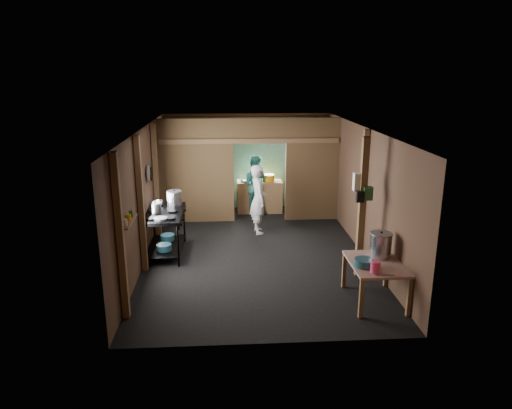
{
  "coord_description": "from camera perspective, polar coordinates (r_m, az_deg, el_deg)",
  "views": [
    {
      "loc": [
        -0.59,
        -9.3,
        3.69
      ],
      "look_at": [
        0.0,
        -0.2,
        1.1
      ],
      "focal_mm": 32.95,
      "sensor_mm": 36.0,
      "label": 1
    }
  ],
  "objects": [
    {
      "name": "wash_basin",
      "position": [
        7.76,
        13.03,
        -6.89
      ],
      "size": [
        0.38,
        0.38,
        0.12
      ],
      "primitive_type": "cylinder",
      "rotation": [
        0.0,
        0.0,
        0.18
      ],
      "color": "#1F4C58",
      "rests_on": "prep_table"
    },
    {
      "name": "partition_left",
      "position": [
        11.77,
        -7.23,
        4.02
      ],
      "size": [
        1.85,
        0.1,
        2.6
      ],
      "primitive_type": "cube",
      "color": "brown",
      "rests_on": "floor"
    },
    {
      "name": "post_left_b",
      "position": [
        8.97,
        -13.78,
        -0.06
      ],
      "size": [
        0.1,
        0.12,
        2.6
      ],
      "primitive_type": "cube",
      "color": "brown",
      "rests_on": "floor"
    },
    {
      "name": "wall_right",
      "position": [
        10.01,
        12.89,
        1.64
      ],
      "size": [
        0.0,
        7.0,
        2.6
      ],
      "primitive_type": "cube",
      "color": "#4A3021",
      "rests_on": "ground"
    },
    {
      "name": "turquoise_panel",
      "position": [
        12.99,
        -1.04,
        5.03
      ],
      "size": [
        4.4,
        0.06,
        2.5
      ],
      "primitive_type": "cube",
      "color": "#63B5AB",
      "rests_on": "wall_back"
    },
    {
      "name": "floor",
      "position": [
        10.02,
        -0.07,
        -5.75
      ],
      "size": [
        4.5,
        7.0,
        0.0
      ],
      "primitive_type": "cube",
      "color": "black",
      "rests_on": "ground"
    },
    {
      "name": "stove_pot_med",
      "position": [
        9.8,
        -12.13,
        -0.4
      ],
      "size": [
        0.33,
        0.33,
        0.22
      ],
      "primitive_type": null,
      "rotation": [
        0.0,
        0.0,
        0.35
      ],
      "color": "#B3B2BE",
      "rests_on": "gas_range"
    },
    {
      "name": "cook",
      "position": [
        10.96,
        0.29,
        0.64
      ],
      "size": [
        0.47,
        0.64,
        1.63
      ],
      "primitive_type": "imported",
      "rotation": [
        0.0,
        0.0,
        1.71
      ],
      "color": "silver",
      "rests_on": "floor"
    },
    {
      "name": "post_free",
      "position": [
        8.7,
        12.73,
        -0.5
      ],
      "size": [
        0.12,
        0.12,
        2.6
      ],
      "primitive_type": "cube",
      "color": "brown",
      "rests_on": "floor"
    },
    {
      "name": "gas_range",
      "position": [
        9.95,
        -10.97,
        -3.42
      ],
      "size": [
        0.8,
        1.55,
        0.91
      ],
      "primitive_type": null,
      "color": "black",
      "rests_on": "floor"
    },
    {
      "name": "jar_yellow",
      "position": [
        7.7,
        -15.24,
        -1.53
      ],
      "size": [
        0.08,
        0.08,
        0.1
      ],
      "primitive_type": "cylinder",
      "color": "orange",
      "rests_on": "wall_shelf"
    },
    {
      "name": "back_counter",
      "position": [
        12.71,
        0.43,
        0.97
      ],
      "size": [
        1.2,
        0.5,
        0.85
      ],
      "primitive_type": "cube",
      "color": "brown",
      "rests_on": "floor"
    },
    {
      "name": "post_left_c",
      "position": [
        10.89,
        -12.03,
        2.82
      ],
      "size": [
        0.1,
        0.12,
        2.6
      ],
      "primitive_type": "cube",
      "color": "brown",
      "rests_on": "floor"
    },
    {
      "name": "jar_white",
      "position": [
        7.46,
        -15.61,
        -2.1
      ],
      "size": [
        0.07,
        0.07,
        0.1
      ],
      "primitive_type": "cylinder",
      "color": "white",
      "rests_on": "wall_shelf"
    },
    {
      "name": "bag_black",
      "position": [
        8.54,
        12.53,
        0.95
      ],
      "size": [
        0.14,
        0.1,
        0.2
      ],
      "primitive_type": "cube",
      "color": "black",
      "rests_on": "post_free"
    },
    {
      "name": "wall_back",
      "position": [
        13.03,
        -1.06,
        5.29
      ],
      "size": [
        4.5,
        0.0,
        2.6
      ],
      "primitive_type": "cube",
      "color": "#4A3021",
      "rests_on": "ground"
    },
    {
      "name": "wall_clock",
      "position": [
        12.85,
        0.07,
        7.86
      ],
      "size": [
        0.2,
        0.03,
        0.2
      ],
      "primitive_type": "cylinder",
      "rotation": [
        1.57,
        0.0,
        0.0
      ],
      "color": "white",
      "rests_on": "wall_back"
    },
    {
      "name": "prep_table",
      "position": [
        8.1,
        14.21,
        -9.09
      ],
      "size": [
        0.84,
        1.16,
        0.68
      ],
      "primitive_type": null,
      "color": "#A87B6E",
      "rests_on": "floor"
    },
    {
      "name": "pink_bucket",
      "position": [
        7.56,
        14.28,
        -7.36
      ],
      "size": [
        0.16,
        0.16,
        0.18
      ],
      "primitive_type": "cylinder",
      "rotation": [
        0.0,
        0.0,
        0.01
      ],
      "color": "#EE4171",
      "rests_on": "prep_table"
    },
    {
      "name": "post_left_a",
      "position": [
        7.29,
        -16.13,
        -3.94
      ],
      "size": [
        0.1,
        0.12,
        2.6
      ],
      "primitive_type": "cube",
      "color": "brown",
      "rests_on": "floor"
    },
    {
      "name": "partition_header",
      "position": [
        11.61,
        0.47,
        8.98
      ],
      "size": [
        1.3,
        0.1,
        0.6
      ],
      "primitive_type": "cube",
      "color": "brown",
      "rests_on": "wall_back"
    },
    {
      "name": "cross_beam",
      "position": [
        11.58,
        -0.76,
        7.72
      ],
      "size": [
        4.4,
        0.12,
        0.12
      ],
      "primitive_type": "cube",
      "color": "brown",
      "rests_on": "wall_left"
    },
    {
      "name": "wall_front",
      "position": [
        6.3,
        1.95,
        -6.46
      ],
      "size": [
        4.5,
        0.0,
        2.6
      ],
      "primitive_type": "cube",
      "color": "#4A3021",
      "rests_on": "ground"
    },
    {
      "name": "blue_tub_front",
      "position": [
        9.78,
        -11.09,
        -5.11
      ],
      "size": [
        0.3,
        0.3,
        0.13
      ],
      "primitive_type": "cylinder",
      "color": "#1F4C58",
      "rests_on": "gas_range"
    },
    {
      "name": "yellow_tub",
      "position": [
        12.61,
        1.53,
        3.26
      ],
      "size": [
        0.33,
        0.33,
        0.18
      ],
      "primitive_type": "cylinder",
      "color": "orange",
      "rests_on": "back_counter"
    },
    {
      "name": "wall_shelf",
      "position": [
        7.72,
        -15.21,
        -1.99
      ],
      "size": [
        0.14,
        0.8,
        0.03
      ],
      "primitive_type": "cube",
      "color": "brown",
      "rests_on": "wall_left"
    },
    {
      "name": "frying_pan",
      "position": [
        9.3,
        -11.51,
        -1.69
      ],
      "size": [
        0.39,
        0.54,
        0.06
      ],
      "primitive_type": null,
      "rotation": [
        0.0,
        0.0,
        0.28
      ],
      "color": "gray",
      "rests_on": "gas_range"
    },
    {
      "name": "blue_tub_back",
      "position": [
        10.34,
        -10.68,
        -3.93
      ],
      "size": [
        0.3,
        0.3,
        0.12
      ],
      "primitive_type": "cylinder",
      "color": "#1F4C58",
      "rests_on": "gas_range"
    },
    {
      "name": "knife",
      "position": [
        7.54,
        15.29,
        -8.21
      ],
      "size": [
        0.3,
        0.06,
        0.01
      ],
      "primitive_type": "cube",
      "rotation": [
        0.0,
        0.0,
        -0.08
      ],
      "color": "#B3B2BE",
      "rests_on": "prep_table"
    },
    {
      "name": "partition_right",
      "position": [
        11.94,
        6.83,
        4.2
      ],
      "size": [
        1.35,
        0.1,
        2.6
      ],
      "primitive_type": "cube",
      "color": "brown",
      "rests_on": "floor"
    },
    {
      "name": "wall_left",
      "position": [
        9.75,
        -13.4,
        1.22
      ],
      "size": [
        0.0,
        7.0,
        2.6
      ],
      "primitive_type": "cube",
      "color": "#4A3021",
      "rests_on": "ground"
    },
    {
      "name": "stock_pot",
      "position": [
        8.16,
        14.89,
        -4.82
      ],
      "size": [
        0.4,
        0.4,
        0.44
      ],
      "primitive_type": null,
      "rotation": [
        0.0,
        0.0,
        0.07
      ],
      "color": "#B3B2BE",
      "rests_on": "prep_table"
    },
    {
      "name": "pan_lid_small",
      "position": [
        10.45,
        -12.57,
        3.66
      ],
      "size": [
        0.03,
        0.3,
        0.3
      ],
      "primitive_type": "cylinder",
      "rotation": [
        0.0,
        1.57,
        0.0
      ],
      "color": "black",
      "rests_on": "wall_left"
    },
    {
      "name": "stove_pot_large",
      "position": [
        10.23,
        -9.87,
        0.72
      ],
      "size": [
        0.43,
        0.43,
        0.33
      ],
      "primitive_type": null,
      "rotation": [
        0.0,
        0.0,
        -0.41
      ],
      "color": "#B3B2BE",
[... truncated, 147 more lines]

